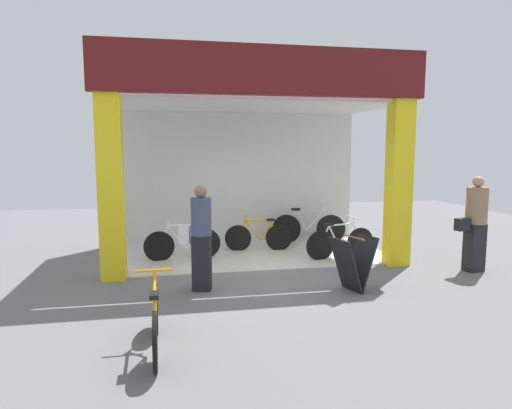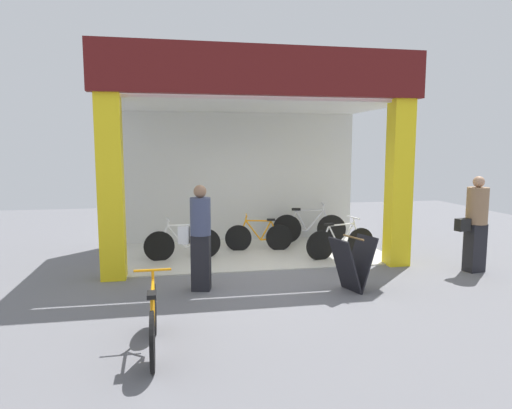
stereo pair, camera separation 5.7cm
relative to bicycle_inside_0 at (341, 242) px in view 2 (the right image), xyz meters
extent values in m
plane|color=slate|center=(-1.74, -0.65, -0.34)|extent=(19.37, 19.37, 0.00)
cube|color=beige|center=(-1.74, 0.81, -0.33)|extent=(5.69, 2.91, 0.02)
cube|color=silver|center=(-1.74, 2.26, 1.24)|extent=(5.69, 0.12, 3.16)
cube|color=yellow|center=(-4.38, -0.65, 1.24)|extent=(0.41, 0.36, 3.16)
cube|color=yellow|center=(0.89, -0.65, 1.24)|extent=(0.41, 0.36, 3.16)
cube|color=#591414|center=(-1.74, -0.80, 3.24)|extent=(5.89, 0.20, 0.84)
cube|color=silver|center=(-1.74, 0.81, 2.79)|extent=(5.69, 2.91, 0.06)
cylinder|color=black|center=(-0.46, -0.08, -0.04)|extent=(0.61, 0.14, 0.61)
cylinder|color=black|center=(0.47, 0.08, -0.04)|extent=(0.61, 0.14, 0.61)
cylinder|color=white|center=(-0.24, -0.04, -0.06)|extent=(0.41, 0.10, 0.08)
cylinder|color=white|center=(-0.16, -0.03, 0.14)|extent=(0.27, 0.08, 0.46)
cylinder|color=white|center=(0.13, 0.02, 0.15)|extent=(0.37, 0.10, 0.48)
cylinder|color=white|center=(0.01, 0.00, 0.37)|extent=(0.58, 0.13, 0.05)
cylinder|color=white|center=(-0.36, -0.06, 0.16)|extent=(0.20, 0.07, 0.41)
cylinder|color=white|center=(0.38, 0.07, 0.17)|extent=(0.19, 0.06, 0.42)
cylinder|color=white|center=(0.29, 0.05, 0.44)|extent=(0.06, 0.04, 0.13)
cylinder|color=white|center=(0.28, 0.05, 0.50)|extent=(0.10, 0.42, 0.03)
cube|color=black|center=(-0.27, -0.05, 0.39)|extent=(0.20, 0.12, 0.05)
cylinder|color=black|center=(-1.07, 0.92, -0.05)|extent=(0.58, 0.11, 0.58)
cylinder|color=black|center=(-1.96, 1.03, -0.05)|extent=(0.58, 0.11, 0.58)
cylinder|color=orange|center=(-1.28, 0.95, -0.07)|extent=(0.39, 0.08, 0.08)
cylinder|color=orange|center=(-1.36, 0.96, 0.12)|extent=(0.26, 0.06, 0.44)
cylinder|color=orange|center=(-1.64, 0.99, 0.12)|extent=(0.36, 0.07, 0.46)
cylinder|color=orange|center=(-1.53, 0.98, 0.34)|extent=(0.56, 0.10, 0.05)
cylinder|color=orange|center=(-1.17, 0.94, 0.14)|extent=(0.19, 0.05, 0.39)
cylinder|color=orange|center=(-1.87, 1.02, 0.15)|extent=(0.18, 0.05, 0.40)
cylinder|color=orange|center=(-1.79, 1.01, 0.40)|extent=(0.05, 0.04, 0.12)
cylinder|color=orange|center=(-1.78, 1.01, 0.46)|extent=(0.08, 0.41, 0.03)
cube|color=black|center=(-1.25, 0.95, 0.35)|extent=(0.19, 0.11, 0.04)
cylinder|color=black|center=(-2.71, 0.55, -0.04)|extent=(0.61, 0.11, 0.61)
cylinder|color=black|center=(-3.64, 0.44, -0.04)|extent=(0.61, 0.11, 0.61)
cylinder|color=white|center=(-2.93, 0.53, -0.06)|extent=(0.41, 0.08, 0.08)
cylinder|color=white|center=(-3.01, 0.52, 0.14)|extent=(0.27, 0.07, 0.46)
cylinder|color=white|center=(-3.30, 0.48, 0.15)|extent=(0.38, 0.08, 0.48)
cylinder|color=white|center=(-3.18, 0.50, 0.37)|extent=(0.59, 0.10, 0.05)
cylinder|color=white|center=(-2.81, 0.54, 0.16)|extent=(0.20, 0.06, 0.41)
cylinder|color=white|center=(-3.55, 0.45, 0.17)|extent=(0.19, 0.06, 0.42)
cylinder|color=white|center=(-3.47, 0.46, 0.44)|extent=(0.06, 0.04, 0.13)
cylinder|color=white|center=(-3.46, 0.46, 0.50)|extent=(0.08, 0.43, 0.03)
cube|color=black|center=(-2.89, 0.53, 0.39)|extent=(0.19, 0.11, 0.05)
cylinder|color=black|center=(-0.69, 1.69, 0.00)|extent=(0.68, 0.19, 0.68)
cylinder|color=black|center=(0.34, 1.46, 0.00)|extent=(0.68, 0.19, 0.68)
cylinder|color=silver|center=(-0.45, 1.63, -0.03)|extent=(0.46, 0.13, 0.09)
cylinder|color=silver|center=(-0.36, 1.61, 0.20)|extent=(0.30, 0.10, 0.51)
cylinder|color=silver|center=(-0.04, 1.55, 0.20)|extent=(0.42, 0.12, 0.53)
cylinder|color=silver|center=(-0.17, 1.57, 0.45)|extent=(0.65, 0.17, 0.05)
cylinder|color=silver|center=(-0.58, 1.66, 0.22)|extent=(0.23, 0.08, 0.46)
cylinder|color=silver|center=(0.23, 1.49, 0.23)|extent=(0.21, 0.08, 0.47)
cylinder|color=silver|center=(0.14, 1.51, 0.53)|extent=(0.06, 0.05, 0.14)
cylinder|color=silver|center=(0.13, 1.51, 0.60)|extent=(0.13, 0.47, 0.03)
cube|color=black|center=(-0.49, 1.64, 0.47)|extent=(0.22, 0.14, 0.05)
cylinder|color=black|center=(-3.59, -4.10, -0.03)|extent=(0.05, 0.62, 0.61)
cylinder|color=black|center=(-3.60, -3.15, -0.03)|extent=(0.05, 0.62, 0.61)
cylinder|color=orange|center=(-3.59, -3.88, -0.06)|extent=(0.04, 0.41, 0.08)
cylinder|color=orange|center=(-3.59, -3.79, 0.14)|extent=(0.04, 0.27, 0.46)
cylinder|color=orange|center=(-3.60, -3.50, 0.15)|extent=(0.04, 0.38, 0.48)
cylinder|color=orange|center=(-3.59, -3.61, 0.37)|extent=(0.04, 0.59, 0.05)
cylinder|color=orange|center=(-3.59, -3.99, 0.17)|extent=(0.04, 0.20, 0.41)
cylinder|color=orange|center=(-3.60, -3.24, 0.17)|extent=(0.04, 0.18, 0.43)
cylinder|color=orange|center=(-3.60, -3.33, 0.44)|extent=(0.03, 0.05, 0.13)
cylinder|color=orange|center=(-3.60, -3.34, 0.50)|extent=(0.43, 0.04, 0.03)
cube|color=black|center=(-3.59, -3.91, 0.39)|extent=(0.10, 0.19, 0.05)
cube|color=black|center=(-0.72, -2.07, 0.09)|extent=(0.46, 0.55, 0.87)
cube|color=black|center=(-0.44, -1.98, 0.09)|extent=(0.46, 0.55, 0.87)
cylinder|color=olive|center=(-0.58, -2.02, 0.52)|extent=(0.18, 0.45, 0.03)
cube|color=black|center=(2.07, -1.36, 0.10)|extent=(0.38, 0.31, 0.89)
cylinder|color=#8C6B4C|center=(2.07, -1.36, 0.88)|extent=(0.45, 0.45, 0.67)
sphere|color=tan|center=(2.07, -1.36, 1.31)|extent=(0.20, 0.20, 0.20)
cube|color=black|center=(1.74, -1.43, 0.55)|extent=(0.28, 0.20, 0.22)
cube|color=black|center=(-2.93, -1.54, 0.11)|extent=(0.34, 0.30, 0.89)
cylinder|color=#3F4766|center=(-2.93, -1.54, 0.85)|extent=(0.39, 0.39, 0.59)
sphere|color=#8C664C|center=(-2.93, -1.54, 1.24)|extent=(0.20, 0.20, 0.20)
cube|color=white|center=(-3.19, -1.48, 0.55)|extent=(0.19, 0.14, 0.28)
camera|label=1|loc=(-3.40, -8.54, 1.91)|focal=31.55mm
camera|label=2|loc=(-3.34, -8.55, 1.91)|focal=31.55mm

